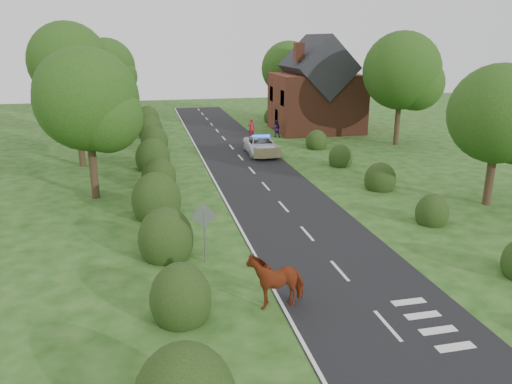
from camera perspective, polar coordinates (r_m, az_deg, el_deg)
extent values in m
plane|color=#1D4511|center=(19.97, 9.53, -8.91)|extent=(120.00, 120.00, 0.00)
cube|color=black|center=(33.46, -0.11, 2.06)|extent=(6.00, 70.00, 0.02)
cube|color=white|center=(16.80, 14.81, -14.52)|extent=(0.12, 1.80, 0.01)
cube|color=white|center=(19.96, 9.53, -8.85)|extent=(0.12, 1.80, 0.01)
cube|color=white|center=(23.38, 5.86, -4.73)|extent=(0.12, 1.80, 0.01)
cube|color=white|center=(26.96, 3.17, -1.67)|extent=(0.12, 1.80, 0.01)
cube|color=white|center=(30.65, 1.12, 0.67)|extent=(0.12, 1.80, 0.01)
cube|color=white|center=(34.40, -0.48, 2.50)|extent=(0.12, 1.80, 0.01)
cube|color=white|center=(38.20, -1.77, 3.97)|extent=(0.12, 1.80, 0.01)
cube|color=white|center=(42.05, -2.83, 5.17)|extent=(0.12, 1.80, 0.01)
cube|color=white|center=(45.91, -3.71, 6.16)|extent=(0.12, 1.80, 0.01)
cube|color=white|center=(49.80, -4.46, 7.00)|extent=(0.12, 1.80, 0.01)
cube|color=white|center=(53.71, -5.10, 7.72)|extent=(0.12, 1.80, 0.01)
cube|color=white|center=(57.63, -5.66, 8.34)|extent=(0.12, 1.80, 0.01)
cube|color=white|center=(61.56, -6.14, 8.88)|extent=(0.12, 1.80, 0.01)
cube|color=white|center=(65.49, -6.57, 9.35)|extent=(0.12, 1.80, 0.01)
cube|color=white|center=(32.96, -5.04, 1.78)|extent=(0.12, 70.00, 0.01)
cube|color=white|center=(16.39, 21.82, -16.11)|extent=(1.20, 0.35, 0.01)
cube|color=white|center=(17.01, 20.09, -14.62)|extent=(1.20, 0.35, 0.01)
cube|color=white|center=(17.65, 18.50, -13.21)|extent=(1.20, 0.35, 0.01)
cube|color=white|center=(18.32, 17.04, -11.90)|extent=(1.20, 0.35, 0.01)
ellipsoid|color=black|center=(16.61, -8.61, -11.97)|extent=(2.00, 2.10, 2.40)
ellipsoid|color=black|center=(21.08, -10.26, -5.31)|extent=(2.30, 2.41, 2.70)
ellipsoid|color=black|center=(25.75, -11.29, -1.01)|extent=(2.50, 2.62, 3.00)
ellipsoid|color=black|center=(30.60, -11.05, 1.61)|extent=(2.10, 2.20, 2.50)
ellipsoid|color=black|center=(35.42, -11.70, 3.81)|extent=(2.40, 2.52, 2.80)
ellipsoid|color=black|center=(41.31, -11.52, 5.61)|extent=(2.20, 2.31, 2.60)
ellipsoid|color=black|center=(47.20, -12.00, 7.01)|extent=(2.30, 2.41, 2.70)
ellipsoid|color=black|center=(53.12, -12.26, 8.11)|extent=(2.40, 2.52, 2.80)
ellipsoid|color=black|center=(25.89, 19.46, -2.29)|extent=(1.60, 1.68, 1.90)
ellipsoid|color=black|center=(30.94, 13.99, 1.38)|extent=(1.90, 2.00, 2.10)
ellipsoid|color=black|center=(36.19, 9.65, 3.84)|extent=(1.70, 1.78, 2.00)
ellipsoid|color=black|center=(41.76, 6.92, 5.72)|extent=(1.80, 1.89, 2.00)
ellipsoid|color=black|center=(54.89, 1.80, 8.53)|extent=(1.70, 1.78, 2.00)
cylinder|color=#332316|center=(29.44, -18.13, 3.07)|extent=(0.44, 0.44, 3.96)
sphere|color=#1B3B12|center=(28.84, -18.79, 10.02)|extent=(5.60, 5.60, 5.60)
sphere|color=#38651C|center=(28.32, -16.74, 8.25)|extent=(3.92, 3.92, 3.92)
cylinder|color=#332316|center=(37.41, -19.44, 5.61)|extent=(0.44, 0.44, 3.74)
sphere|color=#1B3B12|center=(36.95, -19.96, 10.78)|extent=(5.60, 5.60, 5.60)
sphere|color=#38651C|center=(36.38, -18.37, 9.49)|extent=(3.92, 3.92, 3.92)
cylinder|color=#332316|center=(47.31, -20.09, 8.44)|extent=(0.44, 0.44, 4.84)
sphere|color=#1B3B12|center=(46.94, -20.64, 13.74)|extent=(6.80, 6.80, 6.80)
sphere|color=#38651C|center=(46.18, -19.11, 12.48)|extent=(4.76, 4.76, 4.76)
cylinder|color=#332316|center=(57.01, -16.39, 9.74)|extent=(0.44, 0.44, 4.18)
sphere|color=#1B3B12|center=(56.70, -16.72, 13.55)|extent=(6.00, 6.00, 6.00)
sphere|color=#38651C|center=(56.10, -15.58, 12.63)|extent=(4.20, 4.20, 4.20)
cylinder|color=#332316|center=(29.72, 25.22, 1.96)|extent=(0.44, 0.44, 3.52)
sphere|color=#1B3B12|center=(29.15, 26.02, 8.04)|extent=(5.20, 5.20, 5.20)
cylinder|color=#332316|center=(44.41, 15.87, 8.03)|extent=(0.44, 0.44, 4.40)
sphere|color=#1B3B12|center=(44.01, 16.30, 13.17)|extent=(6.40, 6.40, 6.40)
sphere|color=#38651C|center=(44.07, 17.90, 11.74)|extent=(4.48, 4.48, 4.48)
cylinder|color=#332316|center=(57.25, 3.66, 10.30)|extent=(0.44, 0.44, 3.96)
sphere|color=#1B3B12|center=(56.95, 3.73, 13.90)|extent=(6.00, 6.00, 6.00)
sphere|color=#38651C|center=(56.74, 4.93, 12.95)|extent=(4.20, 4.20, 4.20)
cylinder|color=gray|center=(20.12, -5.88, -5.12)|extent=(0.08, 0.08, 2.20)
cube|color=gray|center=(19.80, -5.96, -2.71)|extent=(1.06, 0.04, 1.06)
cube|color=brown|center=(49.76, 6.87, 10.10)|extent=(8.00, 7.00, 5.50)
cube|color=black|center=(49.47, 7.02, 14.06)|extent=(5.94, 7.40, 5.94)
cube|color=brown|center=(46.73, 4.94, 15.68)|extent=(0.80, 0.80, 1.60)
imported|color=brown|center=(17.22, 2.28, -10.27)|extent=(2.22, 1.28, 1.52)
imported|color=white|center=(39.28, 0.59, 5.33)|extent=(2.48, 5.04, 1.38)
cube|color=yellow|center=(36.89, 1.34, 4.44)|extent=(2.06, 0.14, 0.76)
cube|color=blue|center=(39.13, 0.59, 6.43)|extent=(1.38, 0.33, 0.14)
imported|color=maroon|center=(45.98, -0.52, 7.30)|extent=(0.67, 0.46, 1.76)
imported|color=#2F1754|center=(46.40, 2.35, 7.25)|extent=(0.88, 0.76, 1.57)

